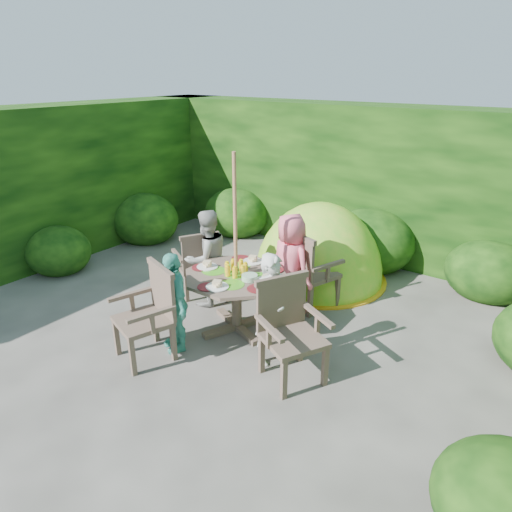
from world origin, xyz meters
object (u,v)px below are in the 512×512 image
Objects in this scene: garden_chair_right at (289,328)px; child_left at (207,258)px; patio_table at (237,283)px; garden_chair_front at (150,312)px; parasol_pole at (236,247)px; garden_chair_left at (198,263)px; garden_chair_back at (308,269)px; dome_tent at (317,278)px; child_back at (290,265)px; child_front at (174,302)px; child_right at (273,310)px.

garden_chair_right is 1.89m from child_left.
garden_chair_front reaches higher than patio_table.
parasol_pole is 2.16× the size of garden_chair_front.
garden_chair_back is at bearing 141.78° from garden_chair_left.
parasol_pole is at bearing 97.42° from garden_chair_left.
patio_table is 0.47m from parasol_pole.
parasol_pole reaches higher than garden_chair_right.
garden_chair_back is 2.18m from garden_chair_front.
parasol_pole is 1.65× the size of child_left.
child_left is 1.92m from dome_tent.
child_back is (1.04, 0.45, 0.02)m from child_left.
parasol_pole is 1.85× the size of child_front.
patio_table is 0.80m from child_front.
dome_tent is (0.07, 1.91, -0.63)m from patio_table.
garden_chair_left is (-2.04, 0.79, -0.05)m from garden_chair_right.
child_right is 1.60m from child_left.
child_right is (0.34, -1.30, 0.08)m from garden_chair_back.
garden_chair_right is at bearing -21.34° from patio_table.
child_left is 0.98× the size of child_back.
patio_table is 0.80m from child_back.
garden_chair_back is (0.41, 1.01, -0.54)m from parasol_pole.
child_left is at bearing 158.31° from patio_table.
garden_chair_back is 1.36m from child_left.
child_right is 1.13m from child_back.
child_right is 0.93× the size of child_back.
patio_table is 1.09m from garden_chair_back.
patio_table is 1.11m from garden_chair_left.
garden_chair_front is at bearing 139.59° from child_right.
garden_chair_back is 0.88× the size of child_front.
patio_table is 1.09m from garden_chair_front.
garden_chair_left is 0.68× the size of child_back.
child_right reaches higher than garden_chair_left.
garden_chair_left is 0.92× the size of garden_chair_front.
child_right is (1.15, 0.71, 0.09)m from garden_chair_front.
garden_chair_front is (-0.41, -1.01, -0.56)m from parasol_pole.
child_back is (0.29, 0.74, 0.05)m from patio_table.
dome_tent is at bearing 87.79° from parasol_pole.
child_front is at bearing 131.09° from child_right.
patio_table is at bearing 86.02° from child_right.
child_back reaches higher than child_front.
child_back reaches higher than garden_chair_back.
dome_tent reaches higher than garden_chair_left.
dome_tent is at bearing 172.64° from garden_chair_left.
child_front reaches higher than garden_chair_back.
child_back is at bearing 86.22° from garden_chair_back.
child_front reaches higher than garden_chair_right.
dome_tent is at bearing 34.76° from child_right.
garden_chair_right reaches higher than garden_chair_left.
garden_chair_back reaches higher than garden_chair_front.
garden_chair_right is 1.02× the size of garden_chair_front.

